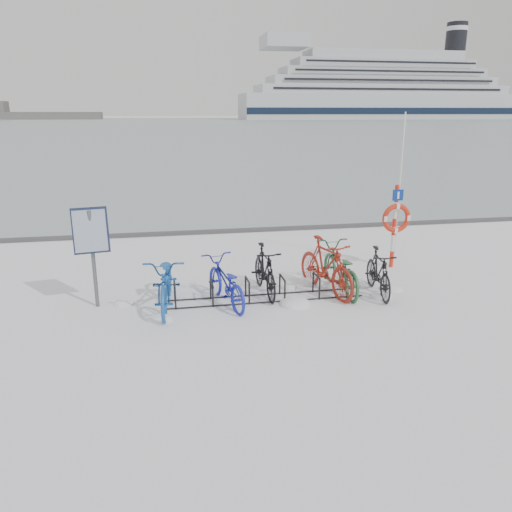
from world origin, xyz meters
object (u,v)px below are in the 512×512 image
(info_board, at_px, (91,237))
(lifebuoy_station, at_px, (396,218))
(bike_rack, at_px, (265,291))
(cruise_ferry, at_px, (379,93))

(info_board, relative_size, lifebuoy_station, 0.54)
(bike_rack, xyz_separation_m, info_board, (-3.30, 0.21, 1.23))
(bike_rack, bearing_deg, lifebuoy_station, 23.46)
(bike_rack, xyz_separation_m, cruise_ferry, (105.35, 232.83, 12.21))
(lifebuoy_station, bearing_deg, info_board, -169.08)
(lifebuoy_station, distance_m, cruise_ferry, 252.99)
(info_board, distance_m, cruise_ferry, 256.98)
(cruise_ferry, bearing_deg, bike_rack, -114.35)
(bike_rack, height_order, info_board, info_board)
(info_board, xyz_separation_m, cruise_ferry, (108.65, 232.62, 10.98))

